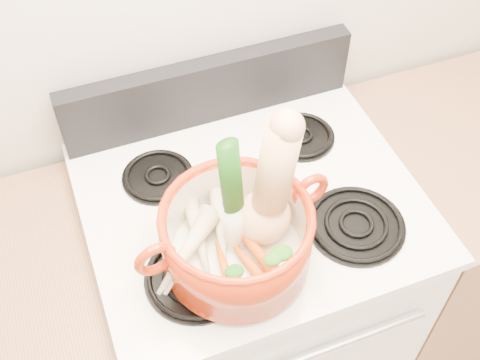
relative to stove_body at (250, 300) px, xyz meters
name	(u,v)px	position (x,y,z in m)	size (l,w,h in m)	color
stove_body	(250,300)	(0.00, 0.00, 0.00)	(0.76, 0.65, 0.92)	silver
cooktop	(252,202)	(0.00, 0.00, 0.47)	(0.78, 0.67, 0.03)	white
control_backsplash	(209,90)	(0.00, 0.30, 0.58)	(0.76, 0.05, 0.18)	black
oven_handle	(307,357)	(0.00, -0.34, 0.32)	(0.02, 0.02, 0.60)	silver
burner_front_left	(197,276)	(-0.19, -0.16, 0.50)	(0.22, 0.22, 0.02)	black
burner_front_right	(356,224)	(0.19, -0.16, 0.50)	(0.22, 0.22, 0.02)	black
burner_back_left	(158,176)	(-0.19, 0.14, 0.50)	(0.17, 0.17, 0.02)	black
burner_back_right	(301,135)	(0.19, 0.14, 0.50)	(0.17, 0.17, 0.02)	black
dutch_oven	(237,238)	(-0.10, -0.15, 0.58)	(0.31, 0.31, 0.15)	#A12509
pot_handle_left	(155,259)	(-0.27, -0.18, 0.64)	(0.09, 0.09, 0.02)	#A12509
pot_handle_right	(310,190)	(0.08, -0.13, 0.64)	(0.09, 0.09, 0.02)	#A12509
squash	(265,187)	(-0.03, -0.13, 0.69)	(0.13, 0.13, 0.31)	#E5A675
leek	(233,199)	(-0.10, -0.14, 0.69)	(0.05, 0.05, 0.30)	white
ginger	(224,218)	(-0.10, -0.08, 0.56)	(0.08, 0.06, 0.04)	tan
parsnip_0	(198,233)	(-0.16, -0.10, 0.57)	(0.04, 0.04, 0.22)	beige
parsnip_1	(188,249)	(-0.20, -0.14, 0.57)	(0.04, 0.04, 0.21)	beige
parsnip_2	(221,227)	(-0.11, -0.11, 0.57)	(0.04, 0.04, 0.18)	beige
parsnip_3	(186,251)	(-0.20, -0.15, 0.58)	(0.04, 0.04, 0.20)	beige
carrot_0	(249,264)	(-0.09, -0.20, 0.55)	(0.03, 0.03, 0.14)	orange
carrot_1	(225,270)	(-0.14, -0.21, 0.56)	(0.03, 0.03, 0.13)	#B95709
carrot_2	(253,247)	(-0.07, -0.18, 0.57)	(0.03, 0.03, 0.17)	#C15109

